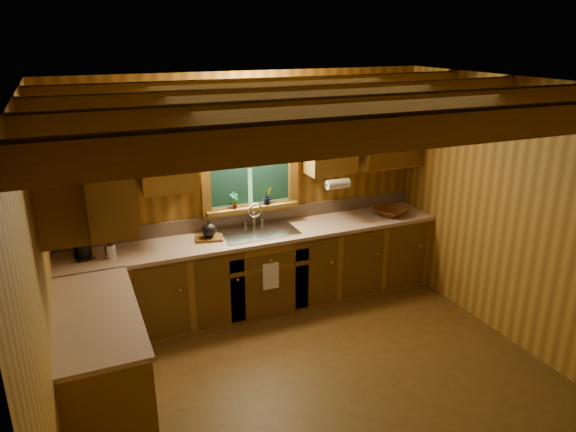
{
  "coord_description": "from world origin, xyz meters",
  "views": [
    {
      "loc": [
        -1.83,
        -3.48,
        2.98
      ],
      "look_at": [
        0.0,
        0.8,
        1.35
      ],
      "focal_mm": 32.87,
      "sensor_mm": 36.0,
      "label": 1
    }
  ],
  "objects_px": {
    "coffee_maker": "(82,243)",
    "cutting_board": "(209,238)",
    "wicker_basket": "(390,212)",
    "sink": "(259,236)"
  },
  "relations": [
    {
      "from": "sink",
      "to": "coffee_maker",
      "type": "height_order",
      "value": "sink"
    },
    {
      "from": "sink",
      "to": "wicker_basket",
      "type": "distance_m",
      "value": 1.65
    },
    {
      "from": "coffee_maker",
      "to": "cutting_board",
      "type": "relative_size",
      "value": 1.04
    },
    {
      "from": "cutting_board",
      "to": "wicker_basket",
      "type": "relative_size",
      "value": 0.75
    },
    {
      "from": "coffee_maker",
      "to": "cutting_board",
      "type": "bearing_deg",
      "value": -11.52
    },
    {
      "from": "sink",
      "to": "cutting_board",
      "type": "bearing_deg",
      "value": 178.11
    },
    {
      "from": "cutting_board",
      "to": "wicker_basket",
      "type": "xyz_separation_m",
      "value": [
        2.2,
        -0.1,
        0.03
      ]
    },
    {
      "from": "coffee_maker",
      "to": "sink",
      "type": "bearing_deg",
      "value": -11.66
    },
    {
      "from": "cutting_board",
      "to": "wicker_basket",
      "type": "distance_m",
      "value": 2.2
    },
    {
      "from": "sink",
      "to": "cutting_board",
      "type": "distance_m",
      "value": 0.56
    }
  ]
}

